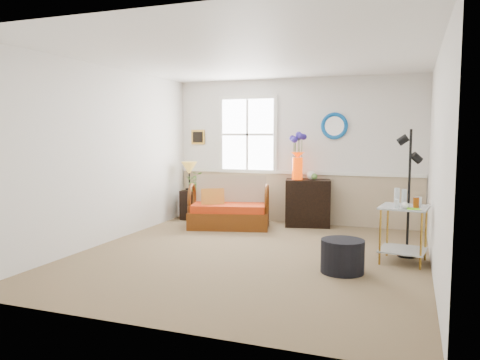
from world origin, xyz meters
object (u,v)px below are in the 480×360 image
(loveseat, at_px, (229,202))
(side_table, at_px, (403,235))
(ottoman, at_px, (342,256))
(floor_lamp, at_px, (409,194))
(lamp_stand, at_px, (190,205))
(cabinet, at_px, (308,203))

(loveseat, height_order, side_table, loveseat)
(ottoman, bearing_deg, loveseat, 137.83)
(floor_lamp, height_order, ottoman, floor_lamp)
(loveseat, bearing_deg, lamp_stand, 139.89)
(loveseat, height_order, ottoman, loveseat)
(cabinet, distance_m, ottoman, 2.79)
(side_table, distance_m, ottoman, 0.97)
(lamp_stand, xyz_separation_m, side_table, (3.84, -1.77, 0.08))
(lamp_stand, height_order, ottoman, lamp_stand)
(floor_lamp, bearing_deg, loveseat, 162.84)
(side_table, bearing_deg, lamp_stand, 155.24)
(lamp_stand, relative_size, side_table, 0.77)
(loveseat, distance_m, floor_lamp, 3.10)
(loveseat, relative_size, floor_lamp, 0.81)
(lamp_stand, distance_m, cabinet, 2.22)
(side_table, distance_m, floor_lamp, 0.58)
(side_table, bearing_deg, ottoman, -133.38)
(loveseat, relative_size, cabinet, 1.65)
(cabinet, bearing_deg, lamp_stand, 172.02)
(floor_lamp, bearing_deg, side_table, -96.72)
(cabinet, height_order, floor_lamp, floor_lamp)
(lamp_stand, distance_m, ottoman, 4.02)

